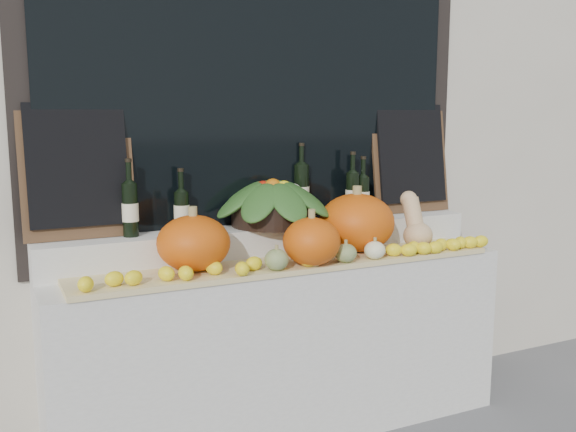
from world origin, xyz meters
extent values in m
cube|color=black|center=(0.00, 1.80, 1.90)|extent=(2.40, 0.04, 2.10)
cube|color=black|center=(0.00, 1.77, 1.90)|extent=(2.20, 0.02, 2.00)
cube|color=silver|center=(0.00, 1.52, 0.44)|extent=(2.30, 0.55, 0.88)
cube|color=silver|center=(0.00, 1.68, 0.96)|extent=(2.30, 0.25, 0.16)
cube|color=tan|center=(0.00, 1.40, 0.89)|extent=(2.10, 0.32, 0.02)
ellipsoid|color=#D8560B|center=(-0.48, 1.44, 1.03)|extent=(0.39, 0.39, 0.25)
ellipsoid|color=#D8560B|center=(0.40, 1.47, 1.05)|extent=(0.46, 0.46, 0.30)
ellipsoid|color=#D8560B|center=(0.05, 1.30, 1.02)|extent=(0.35, 0.35, 0.23)
ellipsoid|color=#DBB180|center=(0.73, 1.39, 0.97)|extent=(0.15, 0.15, 0.14)
cylinder|color=#DBB180|center=(0.73, 1.44, 1.08)|extent=(0.09, 0.14, 0.18)
sphere|color=#DBB180|center=(0.73, 1.48, 1.15)|extent=(0.09, 0.09, 0.09)
ellipsoid|color=#315E1C|center=(0.22, 1.28, 0.95)|extent=(0.11, 0.11, 0.09)
cylinder|color=#958951|center=(0.22, 1.28, 1.01)|extent=(0.02, 0.02, 0.02)
ellipsoid|color=#315E1C|center=(-0.14, 1.28, 0.95)|extent=(0.11, 0.11, 0.10)
cylinder|color=#958951|center=(-0.14, 1.28, 1.01)|extent=(0.02, 0.02, 0.02)
ellipsoid|color=#FDFCCB|center=(0.05, 1.28, 0.94)|extent=(0.10, 0.10, 0.08)
cylinder|color=#958951|center=(0.05, 1.28, 0.99)|extent=(0.02, 0.02, 0.02)
ellipsoid|color=yellow|center=(0.02, 1.28, 0.97)|extent=(0.11, 0.11, 0.12)
cylinder|color=#958951|center=(0.02, 1.28, 1.04)|extent=(0.02, 0.02, 0.02)
ellipsoid|color=#FDFCCB|center=(0.39, 1.28, 0.95)|extent=(0.10, 0.10, 0.09)
cylinder|color=#958951|center=(0.39, 1.28, 1.00)|extent=(0.02, 0.02, 0.02)
cylinder|color=black|center=(0.02, 1.66, 1.10)|extent=(0.42, 0.42, 0.12)
cylinder|color=black|center=(-0.70, 1.67, 1.16)|extent=(0.07, 0.07, 0.25)
cylinder|color=black|center=(-0.70, 1.67, 1.34)|extent=(0.03, 0.03, 0.10)
cylinder|color=#F0EAC8|center=(-0.70, 1.67, 1.15)|extent=(0.08, 0.08, 0.08)
cylinder|color=black|center=(-0.70, 1.67, 1.40)|extent=(0.03, 0.03, 0.02)
cylinder|color=black|center=(-0.45, 1.70, 1.14)|extent=(0.07, 0.07, 0.19)
cylinder|color=black|center=(-0.45, 1.70, 1.28)|extent=(0.03, 0.03, 0.10)
cylinder|color=#F0EAC8|center=(-0.45, 1.70, 1.13)|extent=(0.08, 0.08, 0.08)
cylinder|color=black|center=(-0.45, 1.70, 1.34)|extent=(0.03, 0.03, 0.02)
cylinder|color=black|center=(0.22, 1.74, 1.19)|extent=(0.08, 0.08, 0.30)
cylinder|color=black|center=(0.22, 1.74, 1.39)|extent=(0.03, 0.03, 0.10)
cylinder|color=#F0EAC8|center=(0.22, 1.74, 1.18)|extent=(0.08, 0.08, 0.08)
cylinder|color=black|center=(0.22, 1.74, 1.44)|extent=(0.03, 0.03, 0.02)
cylinder|color=black|center=(0.50, 1.68, 1.16)|extent=(0.07, 0.07, 0.25)
cylinder|color=black|center=(0.50, 1.68, 1.34)|extent=(0.03, 0.03, 0.10)
cylinder|color=#F0EAC8|center=(0.50, 1.68, 1.15)|extent=(0.08, 0.08, 0.08)
cylinder|color=black|center=(0.50, 1.68, 1.39)|extent=(0.03, 0.03, 0.02)
cylinder|color=black|center=(0.57, 1.68, 1.15)|extent=(0.07, 0.07, 0.22)
cylinder|color=black|center=(0.57, 1.68, 1.31)|extent=(0.03, 0.03, 0.10)
cylinder|color=#F0EAC8|center=(0.57, 1.68, 1.14)|extent=(0.08, 0.08, 0.08)
cylinder|color=black|center=(0.57, 1.68, 1.37)|extent=(0.03, 0.03, 0.02)
cube|color=#4C331E|center=(-0.92, 1.75, 1.35)|extent=(0.50, 0.11, 0.61)
cube|color=black|center=(-0.92, 1.73, 1.38)|extent=(0.44, 0.11, 0.56)
cube|color=#4C331E|center=(0.92, 1.75, 1.35)|extent=(0.50, 0.11, 0.61)
cube|color=black|center=(0.92, 1.73, 1.38)|extent=(0.44, 0.11, 0.56)
camera|label=1|loc=(-1.31, -1.29, 1.61)|focal=40.00mm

